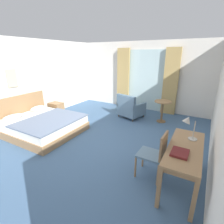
{
  "coord_description": "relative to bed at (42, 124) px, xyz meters",
  "views": [
    {
      "loc": [
        2.55,
        -3.3,
        2.24
      ],
      "look_at": [
        0.41,
        0.37,
        0.78
      ],
      "focal_mm": 27.14,
      "sensor_mm": 36.0,
      "label": 1
    }
  ],
  "objects": [
    {
      "name": "nightstand",
      "position": [
        -0.83,
        1.32,
        -0.02
      ],
      "size": [
        0.51,
        0.39,
        0.47
      ],
      "color": "#9E754C",
      "rests_on": "ground"
    },
    {
      "name": "curtain_panel_left",
      "position": [
        0.88,
        3.63,
        0.98
      ],
      "size": [
        0.54,
        0.1,
        2.48
      ],
      "primitive_type": "cube",
      "color": "tan",
      "rests_on": "ground"
    },
    {
      "name": "writing_desk",
      "position": [
        3.99,
        -0.2,
        0.42
      ],
      "size": [
        0.57,
        1.46,
        0.76
      ],
      "color": "#9E754C",
      "rests_on": "ground"
    },
    {
      "name": "ground",
      "position": [
        1.63,
        0.32,
        -0.3
      ],
      "size": [
        6.2,
        7.49,
        0.1
      ],
      "primitive_type": "cube",
      "color": "#426084"
    },
    {
      "name": "armchair_by_window",
      "position": [
        1.77,
        2.48,
        0.09
      ],
      "size": [
        0.97,
        0.94,
        0.88
      ],
      "color": "slate",
      "rests_on": "ground"
    },
    {
      "name": "closed_book",
      "position": [
        3.94,
        -0.48,
        0.53
      ],
      "size": [
        0.25,
        0.3,
        0.04
      ],
      "primitive_type": "cube",
      "rotation": [
        0.0,
        0.0,
        0.0
      ],
      "color": "maroon",
      "rests_on": "writing_desk"
    },
    {
      "name": "balcony_glass_door",
      "position": [
        1.87,
        3.73,
        0.95
      ],
      "size": [
        1.55,
        0.02,
        2.41
      ],
      "primitive_type": "cube",
      "color": "silver",
      "rests_on": "ground"
    },
    {
      "name": "framed_picture",
      "position": [
        -1.13,
        0.0,
        1.28
      ],
      "size": [
        0.03,
        0.31,
        0.55
      ],
      "color": "beige"
    },
    {
      "name": "round_cafe_table",
      "position": [
        2.89,
        2.63,
        0.28
      ],
      "size": [
        0.56,
        0.56,
        0.74
      ],
      "color": "#9E754C",
      "rests_on": "ground"
    },
    {
      "name": "wall_back",
      "position": [
        1.63,
        3.81,
        1.12
      ],
      "size": [
        5.8,
        0.12,
        2.74
      ],
      "primitive_type": "cube",
      "color": "silver",
      "rests_on": "ground"
    },
    {
      "name": "desk_chair",
      "position": [
        3.51,
        -0.26,
        0.27
      ],
      "size": [
        0.48,
        0.43,
        0.93
      ],
      "color": "slate",
      "rests_on": "ground"
    },
    {
      "name": "curtain_panel_right",
      "position": [
        2.87,
        3.63,
        0.98
      ],
      "size": [
        0.54,
        0.1,
        2.48
      ],
      "primitive_type": "cube",
      "color": "tan",
      "rests_on": "ground"
    },
    {
      "name": "bed",
      "position": [
        0.0,
        0.0,
        0.0
      ],
      "size": [
        2.13,
        1.87,
        1.01
      ],
      "color": "#9E754C",
      "rests_on": "ground"
    },
    {
      "name": "desk_lamp",
      "position": [
        3.95,
        0.07,
        0.84
      ],
      "size": [
        0.3,
        0.26,
        0.48
      ],
      "color": "#B7B2A8",
      "rests_on": "writing_desk"
    },
    {
      "name": "wall_left",
      "position": [
        -1.21,
        0.32,
        1.12
      ],
      "size": [
        0.12,
        7.09,
        2.74
      ],
      "primitive_type": "cube",
      "color": "silver",
      "rests_on": "ground"
    }
  ]
}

